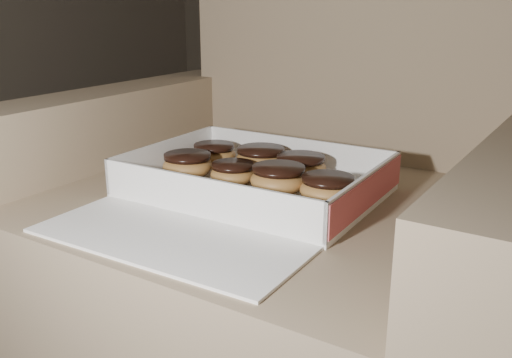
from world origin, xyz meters
The scene contains 14 objects.
armchair centered at (0.05, 0.08, 0.33)m, with size 1.00×0.84×1.04m.
bakery_box centered at (0.04, -0.05, 0.48)m, with size 0.45×0.52×0.07m.
donut_a centered at (-0.02, -0.01, 0.50)m, with size 0.09×0.09×0.04m.
donut_b centered at (0.08, -0.01, 0.50)m, with size 0.10×0.10×0.05m.
donut_c centered at (0.07, 0.08, 0.50)m, with size 0.10×0.10×0.05m.
donut_d centered at (0.18, 0.00, 0.50)m, with size 0.10×0.10×0.05m.
donut_e centered at (-0.13, 0.08, 0.50)m, with size 0.09×0.09×0.05m.
donut_f centered at (-0.02, 0.09, 0.50)m, with size 0.10×0.10×0.05m.
donut_g centered at (-0.12, -0.02, 0.50)m, with size 0.10×0.10×0.05m.
crumb_a centered at (0.20, -0.04, 0.48)m, with size 0.01×0.01×0.00m, color black.
crumb_b centered at (0.03, -0.13, 0.48)m, with size 0.01×0.01×0.00m, color black.
crumb_c centered at (0.20, -0.02, 0.48)m, with size 0.01×0.01×0.00m, color black.
crumb_d centered at (-0.11, -0.08, 0.48)m, with size 0.01×0.01×0.00m, color black.
crumb_e centered at (0.12, -0.10, 0.48)m, with size 0.01×0.01×0.00m, color black.
Camera 1 is at (0.58, -0.85, 0.82)m, focal length 40.00 mm.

